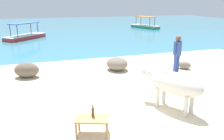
# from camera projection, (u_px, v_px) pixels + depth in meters

# --- Properties ---
(sand_beach) EXTENTS (18.00, 14.00, 0.04)m
(sand_beach) POSITION_uv_depth(u_px,v_px,m) (133.00, 124.00, 5.87)
(sand_beach) COLOR beige
(sand_beach) RESTS_ON ground
(water_surface) EXTENTS (60.00, 36.00, 0.03)m
(water_surface) POSITION_uv_depth(u_px,v_px,m) (56.00, 29.00, 25.93)
(water_surface) COLOR teal
(water_surface) RESTS_ON ground
(cow) EXTENTS (1.28, 2.01, 1.15)m
(cow) POSITION_uv_depth(u_px,v_px,m) (174.00, 84.00, 6.42)
(cow) COLOR beige
(cow) RESTS_ON sand_beach
(low_bench_table) EXTENTS (0.87, 0.68, 0.40)m
(low_bench_table) POSITION_uv_depth(u_px,v_px,m) (92.00, 121.00, 5.31)
(low_bench_table) COLOR #A37A4C
(low_bench_table) RESTS_ON sand_beach
(bottle) EXTENTS (0.07, 0.07, 0.30)m
(bottle) POSITION_uv_depth(u_px,v_px,m) (93.00, 112.00, 5.33)
(bottle) COLOR brown
(bottle) RESTS_ON low_bench_table
(person_standing) EXTENTS (0.47, 0.32, 1.62)m
(person_standing) POSITION_uv_depth(u_px,v_px,m) (177.00, 52.00, 9.49)
(person_standing) COLOR #334C99
(person_standing) RESTS_ON sand_beach
(shore_rock_large) EXTENTS (1.04, 1.18, 0.57)m
(shore_rock_large) POSITION_uv_depth(u_px,v_px,m) (117.00, 64.00, 10.32)
(shore_rock_large) COLOR gray
(shore_rock_large) RESTS_ON sand_beach
(shore_rock_medium) EXTENTS (0.68, 0.70, 0.35)m
(shore_rock_medium) POSITION_uv_depth(u_px,v_px,m) (184.00, 65.00, 10.51)
(shore_rock_medium) COLOR gray
(shore_rock_medium) RESTS_ON sand_beach
(shore_rock_small) EXTENTS (1.19, 1.05, 0.60)m
(shore_rock_small) POSITION_uv_depth(u_px,v_px,m) (27.00, 70.00, 9.32)
(shore_rock_small) COLOR #6B5B4C
(shore_rock_small) RESTS_ON sand_beach
(boat_green) EXTENTS (2.34, 3.85, 1.29)m
(boat_green) POSITION_uv_depth(u_px,v_px,m) (145.00, 26.00, 26.58)
(boat_green) COLOR #338E66
(boat_green) RESTS_ON water_surface
(boat_red) EXTENTS (3.39, 3.44, 1.29)m
(boat_red) POSITION_uv_depth(u_px,v_px,m) (25.00, 35.00, 18.95)
(boat_red) COLOR #C63833
(boat_red) RESTS_ON water_surface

